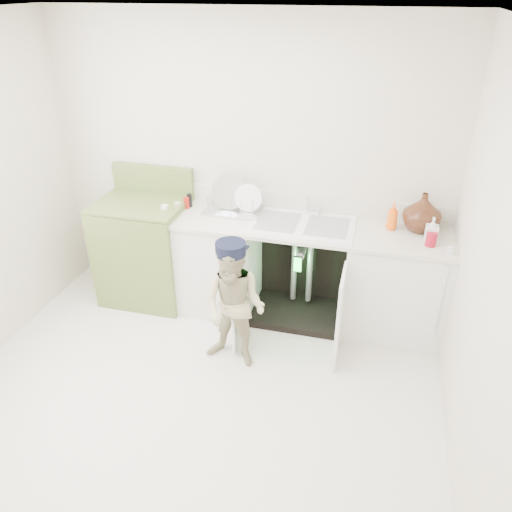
{
  "coord_description": "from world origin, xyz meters",
  "views": [
    {
      "loc": [
        1.11,
        -2.48,
        2.67
      ],
      "look_at": [
        0.29,
        0.7,
        0.84
      ],
      "focal_mm": 35.0,
      "sensor_mm": 36.0,
      "label": 1
    }
  ],
  "objects": [
    {
      "name": "ground",
      "position": [
        0.0,
        0.0,
        0.0
      ],
      "size": [
        3.5,
        3.5,
        0.0
      ],
      "primitive_type": "plane",
      "color": "beige",
      "rests_on": "ground"
    },
    {
      "name": "room_shell",
      "position": [
        0.0,
        0.0,
        1.25
      ],
      "size": [
        6.0,
        5.5,
        1.26
      ],
      "color": "beige",
      "rests_on": "ground"
    },
    {
      "name": "counter_run",
      "position": [
        0.58,
        1.21,
        0.47
      ],
      "size": [
        2.44,
        1.02,
        1.21
      ],
      "color": "white",
      "rests_on": "ground"
    },
    {
      "name": "avocado_stove",
      "position": [
        -0.88,
        1.18,
        0.49
      ],
      "size": [
        0.77,
        0.65,
        1.2
      ],
      "color": "olive",
      "rests_on": "ground"
    },
    {
      "name": "repair_worker",
      "position": [
        0.18,
        0.46,
        0.53
      ],
      "size": [
        0.71,
        0.64,
        1.04
      ],
      "rotation": [
        0.0,
        0.0,
        -0.15
      ],
      "color": "tan",
      "rests_on": "ground"
    }
  ]
}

